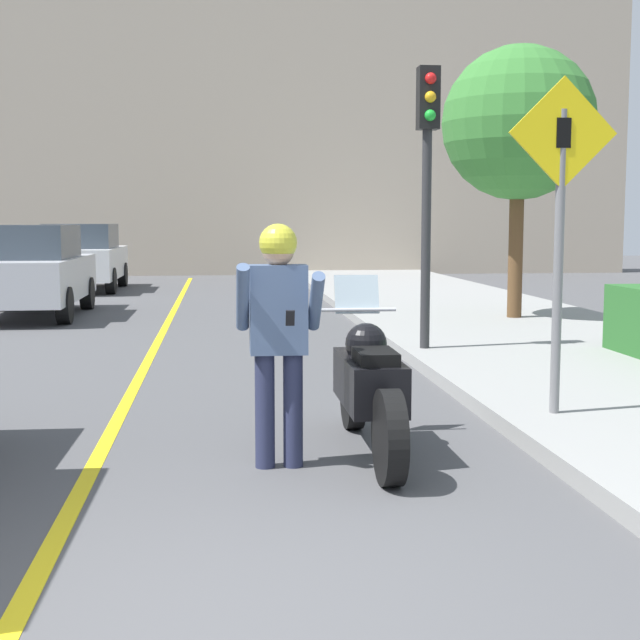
{
  "coord_description": "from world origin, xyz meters",
  "views": [
    {
      "loc": [
        0.32,
        -3.7,
        1.74
      ],
      "look_at": [
        1.07,
        2.98,
        0.99
      ],
      "focal_mm": 50.0,
      "sensor_mm": 36.0,
      "label": 1
    }
  ],
  "objects_px": {
    "crossing_sign": "(560,213)",
    "street_tree": "(519,124)",
    "motorcycle": "(369,386)",
    "parked_car_silver": "(29,270)",
    "person_biker": "(279,319)",
    "traffic_light": "(427,154)",
    "parked_car_white": "(83,257)"
  },
  "relations": [
    {
      "from": "crossing_sign",
      "to": "street_tree",
      "type": "bearing_deg",
      "value": 73.85
    },
    {
      "from": "motorcycle",
      "to": "parked_car_silver",
      "type": "relative_size",
      "value": 0.55
    },
    {
      "from": "person_biker",
      "to": "street_tree",
      "type": "xyz_separation_m",
      "value": [
        4.49,
        8.2,
        2.27
      ]
    },
    {
      "from": "crossing_sign",
      "to": "street_tree",
      "type": "relative_size",
      "value": 0.62
    },
    {
      "from": "crossing_sign",
      "to": "motorcycle",
      "type": "bearing_deg",
      "value": -161.21
    },
    {
      "from": "traffic_light",
      "to": "parked_car_silver",
      "type": "relative_size",
      "value": 0.83
    },
    {
      "from": "crossing_sign",
      "to": "parked_car_silver",
      "type": "xyz_separation_m",
      "value": [
        -6.24,
        9.63,
        -0.95
      ]
    },
    {
      "from": "parked_car_white",
      "to": "street_tree",
      "type": "bearing_deg",
      "value": -46.07
    },
    {
      "from": "street_tree",
      "to": "parked_car_silver",
      "type": "xyz_separation_m",
      "value": [
        -8.36,
        2.32,
        -2.47
      ]
    },
    {
      "from": "person_biker",
      "to": "crossing_sign",
      "type": "bearing_deg",
      "value": 20.49
    },
    {
      "from": "street_tree",
      "to": "motorcycle",
      "type": "bearing_deg",
      "value": -115.68
    },
    {
      "from": "motorcycle",
      "to": "parked_car_white",
      "type": "height_order",
      "value": "parked_car_white"
    },
    {
      "from": "motorcycle",
      "to": "street_tree",
      "type": "height_order",
      "value": "street_tree"
    },
    {
      "from": "crossing_sign",
      "to": "parked_car_white",
      "type": "bearing_deg",
      "value": 111.27
    },
    {
      "from": "crossing_sign",
      "to": "parked_car_silver",
      "type": "height_order",
      "value": "crossing_sign"
    },
    {
      "from": "traffic_light",
      "to": "street_tree",
      "type": "xyz_separation_m",
      "value": [
        2.33,
        3.44,
        0.75
      ]
    },
    {
      "from": "traffic_light",
      "to": "parked_car_white",
      "type": "distance_m",
      "value": 13.62
    },
    {
      "from": "motorcycle",
      "to": "traffic_light",
      "type": "bearing_deg",
      "value": 71.75
    },
    {
      "from": "parked_car_silver",
      "to": "parked_car_white",
      "type": "xyz_separation_m",
      "value": [
        0.02,
        6.34,
        0.0
      ]
    },
    {
      "from": "person_biker",
      "to": "street_tree",
      "type": "relative_size",
      "value": 0.39
    },
    {
      "from": "traffic_light",
      "to": "street_tree",
      "type": "relative_size",
      "value": 0.78
    },
    {
      "from": "motorcycle",
      "to": "parked_car_silver",
      "type": "bearing_deg",
      "value": 114.1
    },
    {
      "from": "person_biker",
      "to": "parked_car_white",
      "type": "height_order",
      "value": "person_biker"
    },
    {
      "from": "crossing_sign",
      "to": "street_tree",
      "type": "height_order",
      "value": "street_tree"
    },
    {
      "from": "street_tree",
      "to": "crossing_sign",
      "type": "bearing_deg",
      "value": -106.15
    },
    {
      "from": "street_tree",
      "to": "parked_car_silver",
      "type": "bearing_deg",
      "value": 164.51
    },
    {
      "from": "person_biker",
      "to": "traffic_light",
      "type": "distance_m",
      "value": 5.45
    },
    {
      "from": "motorcycle",
      "to": "person_biker",
      "type": "bearing_deg",
      "value": -155.58
    },
    {
      "from": "person_biker",
      "to": "parked_car_white",
      "type": "distance_m",
      "value": 17.29
    },
    {
      "from": "parked_car_silver",
      "to": "parked_car_white",
      "type": "relative_size",
      "value": 1.0
    },
    {
      "from": "motorcycle",
      "to": "street_tree",
      "type": "relative_size",
      "value": 0.51
    },
    {
      "from": "crossing_sign",
      "to": "parked_car_white",
      "type": "distance_m",
      "value": 17.17
    }
  ]
}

